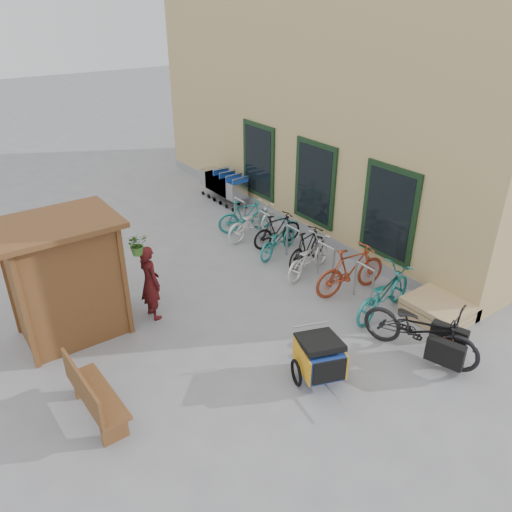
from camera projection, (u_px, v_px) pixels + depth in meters
ground at (280, 336)px, 9.81m from camera, size 80.00×80.00×0.00m
building at (361, 89)px, 14.79m from camera, size 6.07×13.00×7.00m
kiosk at (59, 265)px, 9.17m from camera, size 2.49×1.65×2.40m
bike_rack at (293, 240)px, 12.49m from camera, size 0.05×5.35×0.86m
pallet_stack at (437, 310)px, 10.26m from camera, size 1.00×1.20×0.40m
bench at (92, 394)px, 7.69m from camera, size 0.51×1.55×0.97m
shopping_carts at (223, 183)px, 15.95m from camera, size 0.61×2.04×1.09m
child_trailer at (320, 356)px, 8.51m from camera, size 1.00×1.53×0.89m
cargo_bike at (422, 330)px, 9.05m from camera, size 1.37×2.31×1.14m
person_kiosk at (150, 282)px, 10.07m from camera, size 0.43×0.62×1.62m
bike_0 at (383, 293)px, 10.30m from camera, size 1.99×0.99×1.00m
bike_1 at (351, 270)px, 11.04m from camera, size 1.91×0.75×1.12m
bike_2 at (309, 257)px, 11.85m from camera, size 1.81×1.05×0.90m
bike_3 at (307, 247)px, 12.26m from camera, size 1.60×0.83×0.93m
bike_4 at (278, 239)px, 12.76m from camera, size 1.69×1.06×0.84m
bike_5 at (277, 230)px, 13.19m from camera, size 1.52×0.48×0.91m
bike_6 at (253, 222)px, 13.62m from camera, size 1.86×0.83×0.94m
bike_7 at (245, 216)px, 13.97m from camera, size 1.63×0.90×0.94m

